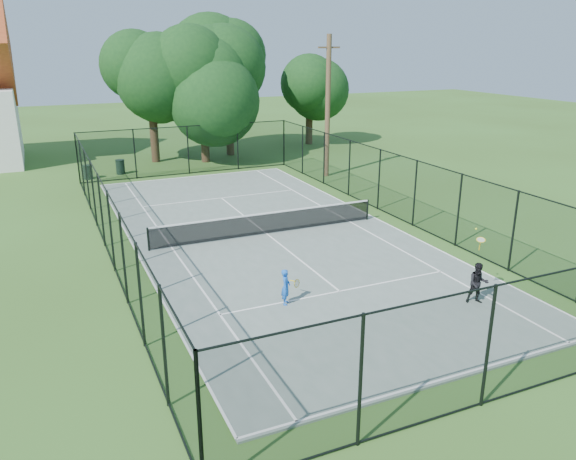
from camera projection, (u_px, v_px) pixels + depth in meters
name	position (u px, v px, depth m)	size (l,w,h in m)	color
ground	(267.00, 235.00, 24.03)	(120.00, 120.00, 0.00)	#34541D
tennis_court	(267.00, 235.00, 24.02)	(11.00, 24.00, 0.06)	slate
tennis_net	(267.00, 222.00, 23.84)	(10.08, 0.08, 0.95)	black
fence	(266.00, 201.00, 23.55)	(13.10, 26.10, 3.00)	black
tree_near_left	(150.00, 86.00, 37.24)	(6.36, 6.36, 8.29)	#332114
tree_near_mid	(203.00, 90.00, 37.32)	(5.97, 5.97, 7.81)	#332114
tree_near_right	(228.00, 76.00, 39.48)	(6.38, 6.38, 8.81)	#332114
tree_far_right	(309.00, 94.00, 44.44)	(4.87, 4.87, 6.45)	#332114
trash_bin_left	(88.00, 172.00, 33.78)	(0.58, 0.58, 0.86)	black
trash_bin_right	(120.00, 167.00, 35.04)	(0.58, 0.58, 0.91)	black
utility_pole	(328.00, 106.00, 33.42)	(1.40, 0.30, 8.32)	#4C3823
player_blue	(286.00, 287.00, 17.42)	(0.81, 0.50, 1.15)	blue
player_black	(478.00, 283.00, 17.46)	(0.80, 1.04, 2.26)	black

